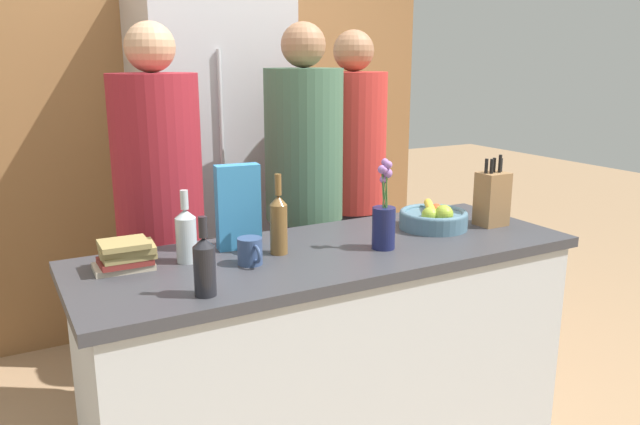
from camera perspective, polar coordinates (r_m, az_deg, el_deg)
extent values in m
cube|color=silver|center=(2.50, 0.95, -13.51)|extent=(1.80, 0.65, 0.85)
cube|color=#38383D|center=(2.33, 1.00, -3.79)|extent=(1.88, 0.67, 0.04)
cube|color=olive|center=(3.76, -11.75, 9.49)|extent=(3.08, 0.12, 2.60)
cube|color=#B7B7BC|center=(3.46, -9.74, 3.85)|extent=(0.75, 0.60, 1.96)
cylinder|color=#B7B7BC|center=(3.13, -8.90, 4.66)|extent=(0.02, 0.02, 1.08)
cylinder|color=slate|center=(2.63, 10.31, -0.75)|extent=(0.28, 0.28, 0.06)
torus|color=slate|center=(2.62, 10.34, -0.08)|extent=(0.28, 0.28, 0.03)
sphere|color=#C64C23|center=(2.64, 10.57, 0.11)|extent=(0.06, 0.06, 0.06)
sphere|color=#99B233|center=(2.56, 11.25, -0.15)|extent=(0.08, 0.08, 0.08)
sphere|color=#C64C23|center=(2.60, 10.61, -0.41)|extent=(0.07, 0.07, 0.07)
sphere|color=#99B233|center=(2.56, 10.03, -0.27)|extent=(0.07, 0.07, 0.07)
cylinder|color=yellow|center=(2.64, 10.01, 0.50)|extent=(0.12, 0.16, 0.03)
cube|color=olive|center=(2.72, 15.46, 1.20)|extent=(0.12, 0.10, 0.23)
cylinder|color=black|center=(2.66, 14.96, 4.02)|extent=(0.01, 0.01, 0.07)
cylinder|color=black|center=(2.67, 15.43, 3.99)|extent=(0.01, 0.01, 0.07)
cylinder|color=black|center=(2.69, 15.41, 4.04)|extent=(0.01, 0.01, 0.07)
cylinder|color=black|center=(2.70, 15.62, 4.10)|extent=(0.01, 0.01, 0.07)
cylinder|color=black|center=(2.70, 16.13, 4.22)|extent=(0.01, 0.01, 0.08)
cylinder|color=black|center=(2.72, 16.19, 4.09)|extent=(0.01, 0.01, 0.07)
cylinder|color=#191E4C|center=(2.31, 5.84, -1.42)|extent=(0.09, 0.09, 0.16)
cylinder|color=#477538|center=(2.28, 6.07, 2.02)|extent=(0.01, 0.02, 0.13)
sphere|color=#9966B2|center=(2.27, 6.20, 3.59)|extent=(0.04, 0.04, 0.04)
cylinder|color=#477538|center=(2.28, 5.92, 2.53)|extent=(0.01, 0.01, 0.17)
sphere|color=#9966B2|center=(2.27, 5.96, 4.61)|extent=(0.03, 0.03, 0.03)
cylinder|color=#477538|center=(2.28, 5.84, 1.74)|extent=(0.01, 0.01, 0.10)
sphere|color=#9966B2|center=(2.28, 5.82, 3.02)|extent=(0.03, 0.03, 0.03)
cylinder|color=#477538|center=(2.27, 5.77, 2.18)|extent=(0.01, 0.02, 0.14)
sphere|color=#9966B2|center=(2.26, 5.71, 3.94)|extent=(0.03, 0.03, 0.03)
cylinder|color=#477538|center=(2.27, 5.88, 2.15)|extent=(0.02, 0.02, 0.14)
sphere|color=#9966B2|center=(2.25, 5.90, 3.88)|extent=(0.02, 0.02, 0.02)
cylinder|color=#477538|center=(2.27, 6.11, 2.39)|extent=(0.02, 0.01, 0.16)
sphere|color=#9966B2|center=(2.26, 6.27, 4.36)|extent=(0.03, 0.03, 0.03)
cube|color=teal|center=(2.30, -7.50, 0.50)|extent=(0.17, 0.08, 0.31)
cylinder|color=#334770|center=(2.15, -6.42, -3.52)|extent=(0.09, 0.09, 0.09)
torus|color=#334770|center=(2.11, -5.87, -3.81)|extent=(0.02, 0.06, 0.06)
cube|color=#B7A88E|center=(2.19, -17.52, -4.73)|extent=(0.20, 0.13, 0.02)
cube|color=maroon|center=(2.18, -17.38, -4.24)|extent=(0.17, 0.13, 0.02)
cube|color=#99844C|center=(2.17, -17.15, -3.76)|extent=(0.17, 0.12, 0.02)
cube|color=#99844C|center=(2.18, -17.26, -3.14)|extent=(0.19, 0.16, 0.02)
cube|color=#99844C|center=(2.16, -17.51, -2.76)|extent=(0.16, 0.14, 0.02)
cylinder|color=brown|center=(2.24, -3.80, -1.55)|extent=(0.06, 0.06, 0.18)
cone|color=brown|center=(2.22, -3.84, 1.15)|extent=(0.06, 0.06, 0.04)
cylinder|color=brown|center=(2.20, -3.86, 2.56)|extent=(0.02, 0.02, 0.08)
cylinder|color=black|center=(1.88, -10.49, -5.31)|extent=(0.07, 0.07, 0.15)
cone|color=black|center=(1.85, -10.62, -2.69)|extent=(0.07, 0.07, 0.03)
cylinder|color=black|center=(1.84, -10.68, -1.31)|extent=(0.03, 0.03, 0.06)
cylinder|color=#B2BCC1|center=(2.20, -12.12, -2.48)|extent=(0.07, 0.07, 0.16)
cone|color=#B2BCC1|center=(2.17, -12.24, -0.09)|extent=(0.07, 0.07, 0.03)
cylinder|color=#B2BCC1|center=(2.16, -12.31, 1.15)|extent=(0.03, 0.03, 0.07)
cube|color=#383842|center=(2.86, -13.74, -10.40)|extent=(0.32, 0.26, 0.83)
cylinder|color=maroon|center=(2.65, -14.68, 4.75)|extent=(0.36, 0.36, 0.69)
sphere|color=tan|center=(2.62, -15.30, 14.40)|extent=(0.20, 0.20, 0.20)
cube|color=#383842|center=(3.10, -1.40, -7.98)|extent=(0.30, 0.21, 0.83)
cylinder|color=#42664C|center=(2.90, -1.49, 6.19)|extent=(0.36, 0.36, 0.70)
sphere|color=#996B4C|center=(2.87, -1.55, 15.08)|extent=(0.20, 0.20, 0.20)
cube|color=#383842|center=(3.32, 2.82, -6.54)|extent=(0.30, 0.24, 0.82)
cylinder|color=red|center=(3.14, 2.98, 6.47)|extent=(0.34, 0.34, 0.69)
sphere|color=#996B4C|center=(3.11, 3.09, 14.56)|extent=(0.20, 0.20, 0.20)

